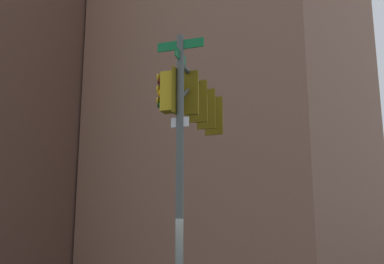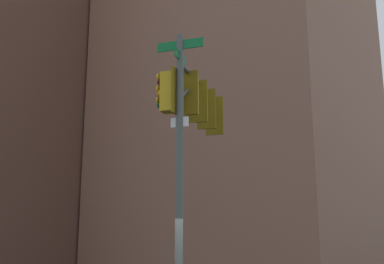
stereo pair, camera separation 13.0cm
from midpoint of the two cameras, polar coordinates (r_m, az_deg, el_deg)
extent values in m
cylinder|color=#4C514C|center=(12.07, -1.10, -4.77)|extent=(0.19, 0.19, 7.03)
cylinder|color=#4C514C|center=(14.38, 1.43, 5.09)|extent=(1.23, 3.43, 0.12)
cylinder|color=#4C514C|center=(13.21, -0.09, 4.75)|extent=(0.40, 1.01, 0.75)
cube|color=#0F6B33|center=(12.98, -1.04, 9.61)|extent=(1.17, 0.41, 0.24)
cube|color=#0F6B33|center=(12.87, -1.04, 8.38)|extent=(0.26, 0.70, 0.24)
cube|color=white|center=(12.33, -1.08, 1.09)|extent=(0.44, 0.17, 0.24)
cube|color=gold|center=(13.29, 0.11, 4.13)|extent=(0.43, 0.43, 1.00)
cube|color=#775E0F|center=(13.12, -0.17, 4.37)|extent=(0.53, 0.21, 1.16)
sphere|color=#470A07|center=(13.57, 0.39, 5.08)|extent=(0.20, 0.20, 0.20)
cylinder|color=gold|center=(13.66, 0.48, 5.36)|extent=(0.23, 0.11, 0.23)
sphere|color=#4C330A|center=(13.48, 0.39, 3.88)|extent=(0.20, 0.20, 0.20)
cylinder|color=gold|center=(13.56, 0.48, 4.16)|extent=(0.23, 0.11, 0.23)
sphere|color=green|center=(13.39, 0.39, 2.65)|extent=(0.20, 0.20, 0.20)
cylinder|color=gold|center=(13.48, 0.48, 2.95)|extent=(0.23, 0.11, 0.23)
cube|color=gold|center=(14.00, 1.15, 3.21)|extent=(0.43, 0.43, 1.00)
cube|color=#775E0F|center=(13.82, 0.91, 3.43)|extent=(0.53, 0.21, 1.16)
sphere|color=#470A07|center=(14.27, 1.40, 4.14)|extent=(0.20, 0.20, 0.20)
cylinder|color=gold|center=(14.36, 1.48, 4.41)|extent=(0.23, 0.11, 0.23)
sphere|color=#F29E0C|center=(14.18, 1.41, 2.99)|extent=(0.20, 0.20, 0.20)
cylinder|color=gold|center=(14.27, 1.49, 3.26)|extent=(0.23, 0.11, 0.23)
sphere|color=#0A3819|center=(14.10, 1.42, 1.82)|extent=(0.20, 0.20, 0.20)
cylinder|color=gold|center=(14.18, 1.50, 2.10)|extent=(0.23, 0.11, 0.23)
cube|color=gold|center=(14.71, 2.09, 2.38)|extent=(0.43, 0.43, 1.00)
cube|color=#775E0F|center=(14.53, 1.87, 2.58)|extent=(0.53, 0.21, 1.16)
sphere|color=#470A07|center=(14.98, 2.32, 3.28)|extent=(0.20, 0.20, 0.20)
cylinder|color=gold|center=(15.07, 2.39, 3.54)|extent=(0.23, 0.11, 0.23)
sphere|color=#F29E0C|center=(14.90, 2.33, 2.18)|extent=(0.20, 0.20, 0.20)
cylinder|color=gold|center=(14.98, 2.40, 2.45)|extent=(0.23, 0.11, 0.23)
sphere|color=#0A3819|center=(14.82, 2.34, 1.06)|extent=(0.20, 0.20, 0.20)
cylinder|color=gold|center=(14.90, 2.41, 1.34)|extent=(0.23, 0.11, 0.23)
cube|color=gold|center=(15.42, 2.95, 1.63)|extent=(0.43, 0.43, 1.00)
cube|color=#775E0F|center=(15.25, 2.75, 1.81)|extent=(0.53, 0.21, 1.16)
sphere|color=#470A07|center=(15.69, 3.15, 2.50)|extent=(0.20, 0.20, 0.20)
cylinder|color=gold|center=(15.78, 3.21, 2.76)|extent=(0.23, 0.11, 0.23)
sphere|color=#4C330A|center=(15.61, 3.16, 1.45)|extent=(0.20, 0.20, 0.20)
cylinder|color=gold|center=(15.70, 3.22, 1.70)|extent=(0.23, 0.11, 0.23)
sphere|color=green|center=(15.54, 3.18, 0.38)|extent=(0.20, 0.20, 0.20)
cylinder|color=gold|center=(15.62, 3.24, 0.64)|extent=(0.23, 0.11, 0.23)
cube|color=gold|center=(12.66, -2.31, 4.40)|extent=(0.43, 0.43, 1.00)
cube|color=#775E0F|center=(12.59, -1.50, 4.49)|extent=(0.21, 0.53, 1.16)
sphere|color=#470A07|center=(12.82, -3.15, 5.58)|extent=(0.20, 0.20, 0.20)
cylinder|color=gold|center=(12.88, -3.42, 5.92)|extent=(0.11, 0.23, 0.23)
sphere|color=#F29E0C|center=(12.73, -3.17, 4.30)|extent=(0.20, 0.20, 0.20)
cylinder|color=gold|center=(12.78, -3.44, 4.65)|extent=(0.11, 0.23, 0.23)
sphere|color=#0A3819|center=(12.64, -3.19, 3.01)|extent=(0.20, 0.20, 0.20)
cylinder|color=gold|center=(12.69, -3.46, 3.37)|extent=(0.11, 0.23, 0.23)
cube|color=#845B47|center=(51.91, 4.69, 4.81)|extent=(24.19, 17.43, 36.04)
cube|color=#4C3328|center=(65.84, 9.91, -1.65)|extent=(18.92, 17.24, 30.14)
camera|label=1|loc=(0.07, -89.72, -0.07)|focal=48.19mm
camera|label=2|loc=(0.07, 90.28, 0.07)|focal=48.19mm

